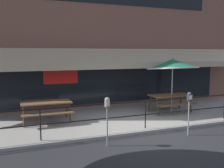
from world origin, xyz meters
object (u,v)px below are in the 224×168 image
patio_umbrella_centre (173,64)px  parking_meter_far (189,101)px  picnic_table_left (46,106)px  picnic_table_centre (170,98)px  parking_meter_near (107,107)px

patio_umbrella_centre → parking_meter_far: size_ratio=1.68×
parking_meter_far → patio_umbrella_centre: bearing=67.7°
picnic_table_left → parking_meter_far: size_ratio=1.27×
picnic_table_centre → parking_meter_near: (-3.78, -2.56, 0.44)m
parking_meter_near → parking_meter_far: same height
parking_meter_far → picnic_table_centre: bearing=68.6°
picnic_table_left → parking_meter_far: 5.05m
patio_umbrella_centre → parking_meter_near: patio_umbrella_centre is taller
picnic_table_left → parking_meter_near: bearing=-63.4°
patio_umbrella_centre → picnic_table_left: bearing=176.0°
picnic_table_left → picnic_table_centre: 5.18m
patio_umbrella_centre → parking_meter_near: bearing=-147.2°
picnic_table_left → parking_meter_far: bearing=-34.2°
picnic_table_left → parking_meter_far: (4.16, -2.83, 0.44)m
picnic_table_centre → parking_meter_near: bearing=-145.9°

